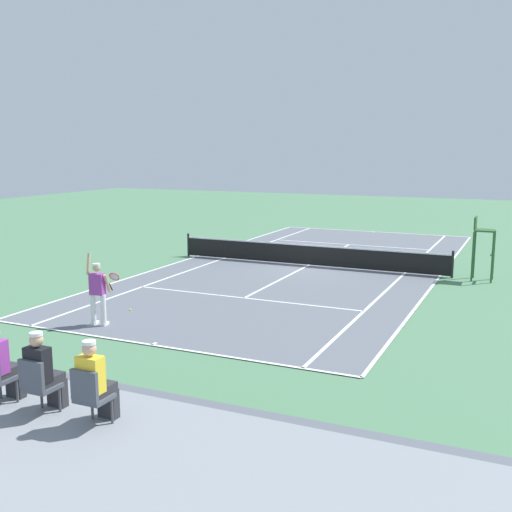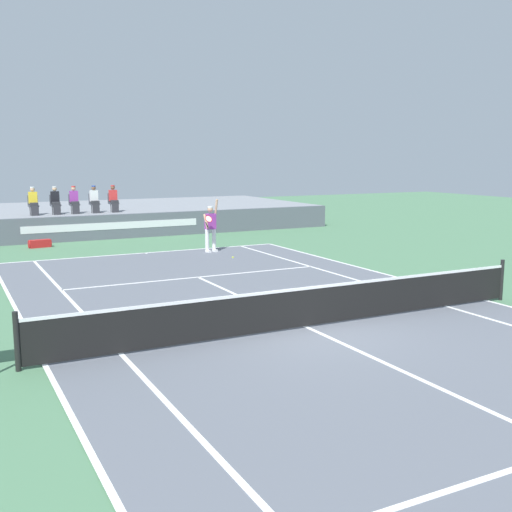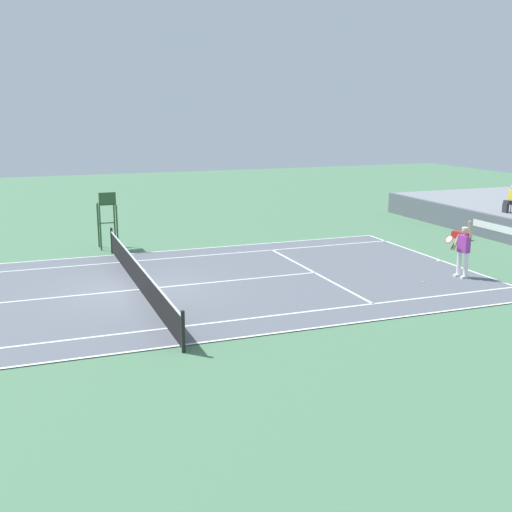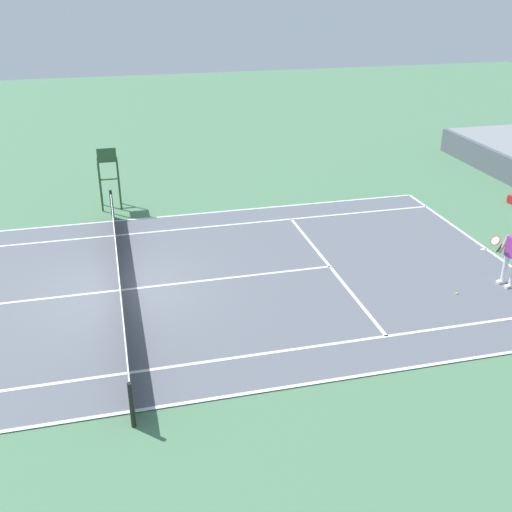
% 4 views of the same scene
% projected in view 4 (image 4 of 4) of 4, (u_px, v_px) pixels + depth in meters
% --- Properties ---
extents(ground_plane, '(80.00, 80.00, 0.00)m').
position_uv_depth(ground_plane, '(120.00, 291.00, 17.61)').
color(ground_plane, '#4C7A56').
extents(court, '(11.08, 23.88, 0.03)m').
position_uv_depth(court, '(120.00, 291.00, 17.61)').
color(court, slate).
rests_on(court, ground).
extents(net, '(11.98, 0.10, 1.07)m').
position_uv_depth(net, '(119.00, 275.00, 17.39)').
color(net, black).
rests_on(net, ground).
extents(tennis_player, '(0.75, 0.72, 2.08)m').
position_uv_depth(tennis_player, '(512.00, 255.00, 17.50)').
color(tennis_player, white).
rests_on(tennis_player, ground).
extents(tennis_ball, '(0.07, 0.07, 0.07)m').
position_uv_depth(tennis_ball, '(457.00, 294.00, 17.39)').
color(tennis_ball, '#D1E533').
rests_on(tennis_ball, ground).
extents(umpire_chair, '(0.77, 0.77, 2.44)m').
position_uv_depth(umpire_chair, '(108.00, 169.00, 23.08)').
color(umpire_chair, '#2D562D').
rests_on(umpire_chair, ground).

